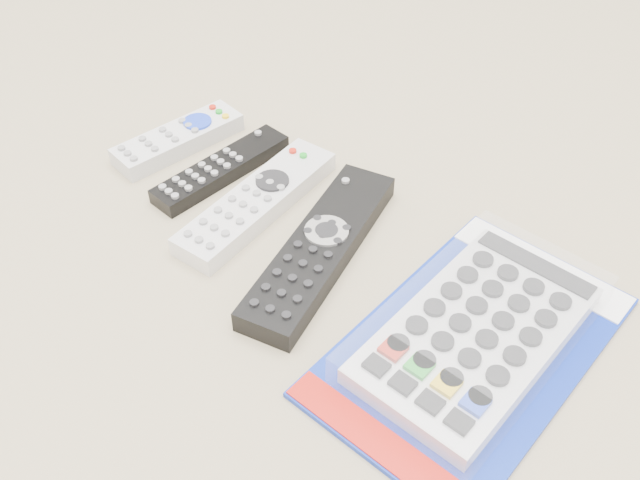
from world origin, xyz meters
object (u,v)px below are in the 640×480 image
Objects in this scene: remote_large_black at (320,248)px; remote_small_grey at (178,139)px; remote_silver_dvd at (257,202)px; jumbo_remote_packaged at (476,332)px; remote_slim_black at (221,169)px.

remote_small_grey is at bearing 158.18° from remote_large_black.
remote_large_black reaches higher than remote_small_grey.
jumbo_remote_packaged is (0.28, -0.02, 0.01)m from remote_silver_dvd.
remote_slim_black is (0.08, -0.01, -0.00)m from remote_small_grey.
remote_small_grey is 0.26m from remote_large_black.
jumbo_remote_packaged is (0.18, -0.00, 0.01)m from remote_large_black.
jumbo_remote_packaged reaches higher than remote_small_grey.
jumbo_remote_packaged is (0.44, -0.05, 0.01)m from remote_small_grey.
remote_large_black is 0.18m from jumbo_remote_packaged.
remote_slim_black is 0.58× the size of jumbo_remote_packaged.
remote_large_black is (0.26, -0.05, 0.00)m from remote_small_grey.
remote_small_grey is at bearing 176.94° from jumbo_remote_packaged.
remote_large_black is (0.10, -0.02, 0.00)m from remote_silver_dvd.
remote_silver_dvd is at bearing -0.63° from remote_small_grey.
jumbo_remote_packaged is at bearing 3.77° from remote_small_grey.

